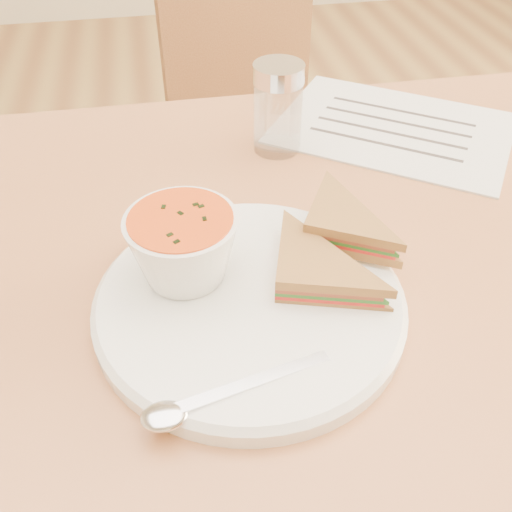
{
  "coord_description": "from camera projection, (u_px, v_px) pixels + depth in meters",
  "views": [
    {
      "loc": [
        -0.12,
        -0.48,
        1.16
      ],
      "look_at": [
        -0.04,
        -0.09,
        0.8
      ],
      "focal_mm": 40.0,
      "sensor_mm": 36.0,
      "label": 1
    }
  ],
  "objects": [
    {
      "name": "soup_bowl",
      "position": [
        184.0,
        250.0,
        0.54
      ],
      "size": [
        0.13,
        0.13,
        0.07
      ],
      "primitive_type": null,
      "rotation": [
        0.0,
        0.0,
        -0.29
      ],
      "color": "white",
      "rests_on": "plate"
    },
    {
      "name": "dining_table",
      "position": [
        273.0,
        419.0,
        0.89
      ],
      "size": [
        1.0,
        0.7,
        0.75
      ],
      "primitive_type": null,
      "color": "#97532E",
      "rests_on": "floor"
    },
    {
      "name": "spoon",
      "position": [
        231.0,
        391.0,
        0.46
      ],
      "size": [
        0.19,
        0.08,
        0.01
      ],
      "primitive_type": null,
      "rotation": [
        0.0,
        0.0,
        0.24
      ],
      "color": "silver",
      "rests_on": "plate"
    },
    {
      "name": "paper_menu",
      "position": [
        393.0,
        128.0,
        0.82
      ],
      "size": [
        0.4,
        0.38,
        0.0
      ],
      "primitive_type": null,
      "rotation": [
        0.0,
        0.0,
        -0.62
      ],
      "color": "white",
      "rests_on": "dining_table"
    },
    {
      "name": "plate",
      "position": [
        250.0,
        303.0,
        0.55
      ],
      "size": [
        0.31,
        0.31,
        0.02
      ],
      "primitive_type": null,
      "rotation": [
        0.0,
        0.0,
        -0.02
      ],
      "color": "white",
      "rests_on": "dining_table"
    },
    {
      "name": "condiment_shaker",
      "position": [
        278.0,
        108.0,
        0.74
      ],
      "size": [
        0.07,
        0.07,
        0.12
      ],
      "primitive_type": null,
      "rotation": [
        0.0,
        0.0,
        -0.12
      ],
      "color": "silver",
      "rests_on": "dining_table"
    },
    {
      "name": "chair_far",
      "position": [
        267.0,
        180.0,
        1.34
      ],
      "size": [
        0.43,
        0.43,
        0.8
      ],
      "primitive_type": null,
      "rotation": [
        0.0,
        0.0,
        3.38
      ],
      "color": "brown",
      "rests_on": "floor"
    },
    {
      "name": "sandwich_half_b",
      "position": [
        302.0,
        237.0,
        0.57
      ],
      "size": [
        0.14,
        0.14,
        0.03
      ],
      "primitive_type": null,
      "rotation": [
        0.0,
        0.0,
        -0.51
      ],
      "color": "#9E6D38",
      "rests_on": "plate"
    },
    {
      "name": "sandwich_half_a",
      "position": [
        275.0,
        295.0,
        0.52
      ],
      "size": [
        0.14,
        0.14,
        0.03
      ],
      "primitive_type": null,
      "rotation": [
        0.0,
        0.0,
        -0.29
      ],
      "color": "#9E6D38",
      "rests_on": "plate"
    }
  ]
}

